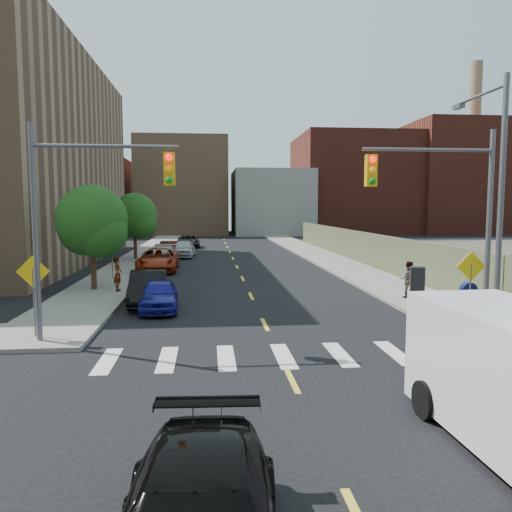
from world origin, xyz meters
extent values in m
plane|color=black|center=(0.00, 0.00, 0.00)|extent=(160.00, 160.00, 0.00)
cube|color=gray|center=(-7.75, 41.50, 0.07)|extent=(3.50, 73.00, 0.15)
cube|color=gray|center=(7.75, 41.50, 0.07)|extent=(3.50, 73.00, 0.15)
cube|color=#676D4C|center=(9.60, 28.00, 1.25)|extent=(0.12, 44.00, 2.50)
cube|color=#592319|center=(-22.00, 70.00, 6.00)|extent=(14.00, 18.00, 12.00)
cube|color=#8C6B4C|center=(-6.00, 72.00, 7.50)|extent=(14.00, 16.00, 15.00)
cube|color=gray|center=(8.00, 70.00, 5.00)|extent=(12.00, 16.00, 10.00)
cube|color=#592319|center=(22.00, 72.00, 8.00)|extent=(18.00, 18.00, 16.00)
cube|color=#592319|center=(38.00, 70.00, 9.00)|extent=(14.00, 16.00, 18.00)
cylinder|color=#8C6B4C|center=(42.00, 70.00, 14.00)|extent=(1.80, 1.80, 28.00)
cylinder|color=#59595E|center=(-7.50, 6.00, 3.50)|extent=(0.18, 0.18, 7.00)
cylinder|color=#59595E|center=(-5.25, 6.00, 6.30)|extent=(4.50, 0.12, 0.12)
cube|color=#E5A50C|center=(-3.30, 6.00, 5.60)|extent=(0.35, 0.30, 1.05)
cylinder|color=#59595E|center=(7.50, 6.00, 3.50)|extent=(0.18, 0.18, 7.00)
cylinder|color=#59595E|center=(5.25, 6.00, 6.30)|extent=(4.50, 0.12, 0.12)
cube|color=#E5A50C|center=(3.30, 6.00, 5.60)|extent=(0.35, 0.30, 1.05)
cylinder|color=#59595E|center=(8.20, 6.50, 4.50)|extent=(0.20, 0.20, 9.00)
cylinder|color=#59595E|center=(8.20, 8.20, 8.60)|extent=(0.12, 3.50, 0.12)
cube|color=#59595E|center=(8.20, 9.80, 8.50)|extent=(0.25, 0.60, 0.18)
cylinder|color=#59595E|center=(-7.80, 6.50, 1.20)|extent=(0.06, 0.06, 2.40)
cube|color=yellow|center=(-7.80, 6.50, 2.30)|extent=(1.06, 0.04, 1.06)
cylinder|color=#59595E|center=(7.20, 6.50, 1.20)|extent=(0.06, 0.06, 2.40)
cube|color=yellow|center=(7.20, 6.50, 2.30)|extent=(1.06, 0.04, 1.06)
cylinder|color=#59595E|center=(-7.80, 20.00, 1.20)|extent=(0.06, 0.06, 2.40)
cube|color=yellow|center=(-7.80, 20.00, 2.30)|extent=(1.06, 0.04, 1.06)
cylinder|color=#332114|center=(-8.00, 16.00, 1.32)|extent=(0.28, 0.28, 2.64)
sphere|color=#194413|center=(-8.00, 16.00, 3.72)|extent=(3.60, 3.60, 3.60)
sphere|color=#194413|center=(-7.50, 15.70, 3.12)|extent=(2.64, 2.64, 2.64)
sphere|color=#194413|center=(-8.40, 16.40, 3.30)|extent=(2.88, 2.88, 2.88)
cylinder|color=#332114|center=(-8.00, 31.00, 1.32)|extent=(0.28, 0.28, 2.64)
sphere|color=#194413|center=(-8.00, 31.00, 3.72)|extent=(3.60, 3.60, 3.60)
sphere|color=#194413|center=(-7.50, 30.70, 3.12)|extent=(2.64, 2.64, 2.64)
sphere|color=#194413|center=(-8.40, 31.40, 3.30)|extent=(2.88, 2.88, 2.88)
imported|color=navy|center=(-4.20, 11.00, 0.67)|extent=(1.78, 3.99, 1.33)
imported|color=black|center=(-4.80, 12.35, 0.75)|extent=(1.89, 4.68, 1.51)
imported|color=#97270F|center=(-5.50, 24.03, 0.78)|extent=(2.63, 5.64, 1.56)
imported|color=#9DA1A5|center=(-5.50, 26.85, 0.77)|extent=(2.45, 5.41, 1.54)
imported|color=#B9B9B9|center=(-4.20, 33.40, 0.76)|extent=(1.96, 4.54, 1.53)
imported|color=#3A0E0B|center=(-5.50, 33.52, 0.70)|extent=(1.80, 4.34, 1.40)
imported|color=black|center=(-4.20, 43.85, 0.69)|extent=(2.56, 5.06, 1.37)
cube|color=black|center=(3.44, -0.18, 1.66)|extent=(2.03, 1.36, 0.97)
cylinder|color=black|center=(2.44, -0.54, 0.38)|extent=(0.33, 0.83, 0.82)
cube|color=#0D144F|center=(7.49, 7.13, 0.73)|extent=(0.62, 0.48, 1.16)
cylinder|color=#0D144F|center=(7.49, 7.13, 1.33)|extent=(0.60, 0.29, 0.59)
cube|color=black|center=(6.30, 8.93, 1.07)|extent=(0.66, 0.60, 1.85)
imported|color=gray|center=(-6.65, 15.26, 1.00)|extent=(0.42, 0.63, 1.71)
imported|color=gray|center=(7.22, 12.06, 1.01)|extent=(1.03, 0.94, 1.71)
camera|label=1|loc=(-2.10, -10.25, 4.42)|focal=35.00mm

